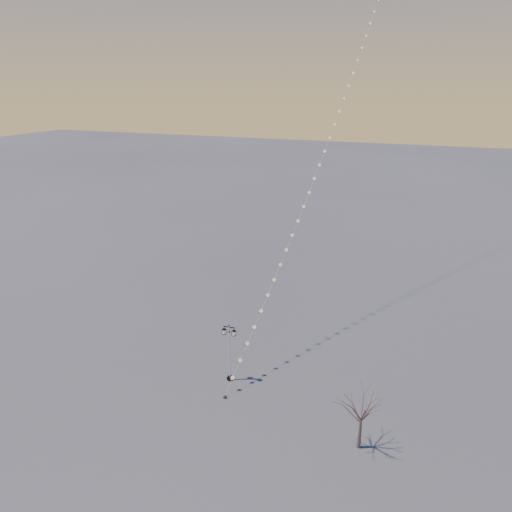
% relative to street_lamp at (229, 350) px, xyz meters
% --- Properties ---
extents(ground, '(300.00, 300.00, 0.00)m').
position_rel_street_lamp_xyz_m(ground, '(1.06, -3.55, -2.40)').
color(ground, '#4F4F4F').
rests_on(ground, ground).
extents(street_lamp, '(1.10, 0.48, 4.34)m').
position_rel_street_lamp_xyz_m(street_lamp, '(0.00, 0.00, 0.00)').
color(street_lamp, black).
rests_on(street_lamp, ground).
extents(bare_tree, '(2.23, 2.23, 3.70)m').
position_rel_street_lamp_xyz_m(bare_tree, '(9.70, -3.45, 0.16)').
color(bare_tree, brown).
rests_on(bare_tree, ground).
extents(kite_train, '(5.50, 35.26, 35.51)m').
position_rel_street_lamp_xyz_m(kite_train, '(3.01, 15.24, 15.24)').
color(kite_train, '#33271D').
rests_on(kite_train, ground).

